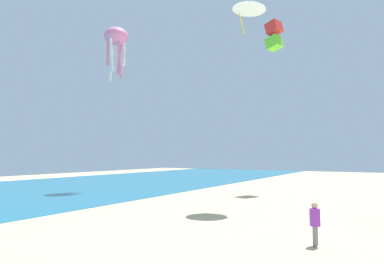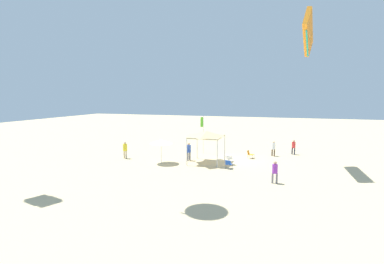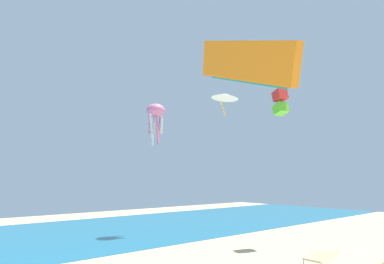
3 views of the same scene
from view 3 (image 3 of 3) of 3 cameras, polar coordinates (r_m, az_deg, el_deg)
ocean_strip at (r=45.58m, az=-20.38°, el=-16.48°), size 120.00×28.00×0.02m
canopy_tent at (r=20.55m, az=25.22°, el=-19.12°), size 2.94×3.26×3.09m
beach_umbrella at (r=24.87m, az=25.84°, el=-18.60°), size 2.12×2.12×2.34m
kite_parafoil_orange at (r=13.32m, az=9.26°, el=12.08°), size 1.19×5.49×3.31m
kite_octopus_pink at (r=43.59m, az=-6.43°, el=3.39°), size 2.50×2.50×5.55m
kite_box_red at (r=38.16m, az=15.29°, el=5.10°), size 1.63×1.80×2.96m
kite_delta_white at (r=28.94m, az=5.83°, el=6.32°), size 3.31×3.30×2.00m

